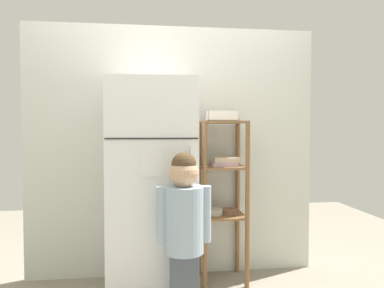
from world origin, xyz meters
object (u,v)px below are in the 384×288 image
Objects in this scene: refrigerator at (152,187)px; child_standing at (184,219)px; pantry_shelf_unit at (223,184)px; fruit_bin at (223,117)px.

refrigerator is 1.46× the size of child_standing.
pantry_shelf_unit is 0.55m from fruit_bin.
pantry_shelf_unit is at bearing 56.33° from child_standing.
refrigerator is at bearing -167.08° from pantry_shelf_unit.
child_standing is 0.68m from pantry_shelf_unit.
fruit_bin is (0.56, 0.11, 0.54)m from refrigerator.
refrigerator is 0.79m from fruit_bin.
refrigerator reaches higher than pantry_shelf_unit.
pantry_shelf_unit is 5.42× the size of fruit_bin.
child_standing is at bearing -123.67° from pantry_shelf_unit.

